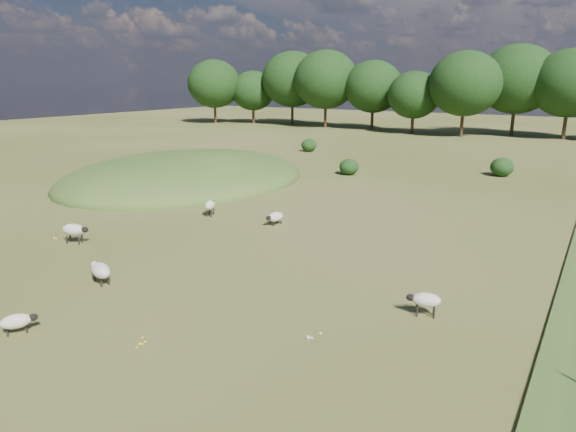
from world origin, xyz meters
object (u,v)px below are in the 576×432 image
at_px(sheep_1, 100,270).
at_px(sheep_4, 275,217).
at_px(sheep_2, 74,230).
at_px(sheep_5, 210,205).
at_px(sheep_0, 17,321).
at_px(sheep_3, 425,300).

xyz_separation_m(sheep_1, sheep_4, (1.17, 9.89, -0.06)).
height_order(sheep_1, sheep_2, sheep_2).
bearing_deg(sheep_5, sheep_2, 141.47).
relative_size(sheep_2, sheep_5, 1.10).
bearing_deg(sheep_1, sheep_0, 123.99).
height_order(sheep_3, sheep_4, sheep_3).
height_order(sheep_1, sheep_4, sheep_1).
xyz_separation_m(sheep_3, sheep_4, (-9.80, 6.27, -0.12)).
height_order(sheep_0, sheep_5, sheep_5).
height_order(sheep_3, sheep_5, sheep_5).
bearing_deg(sheep_5, sheep_1, 174.01).
distance_m(sheep_4, sheep_5, 4.07).
relative_size(sheep_3, sheep_4, 0.93).
bearing_deg(sheep_3, sheep_1, 0.27).
height_order(sheep_2, sheep_4, sheep_2).
xyz_separation_m(sheep_0, sheep_4, (0.04, 13.76, 0.05)).
height_order(sheep_1, sheep_5, sheep_5).
distance_m(sheep_0, sheep_4, 13.76).
height_order(sheep_0, sheep_3, sheep_3).
bearing_deg(sheep_5, sheep_0, 173.85).
relative_size(sheep_2, sheep_4, 1.10).
distance_m(sheep_0, sheep_2, 8.73).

